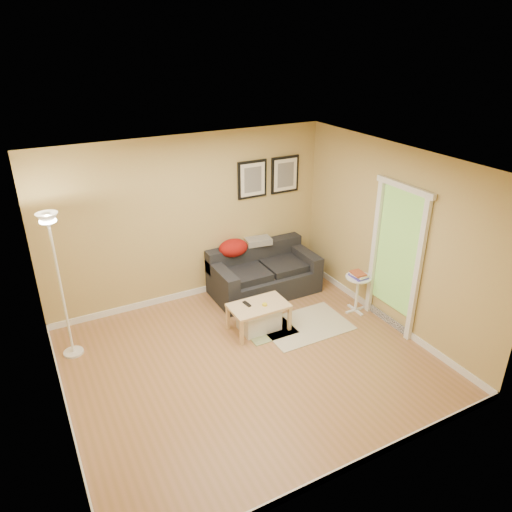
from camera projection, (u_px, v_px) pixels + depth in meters
name	position (u px, v px, depth m)	size (l,w,h in m)	color
floor	(249.00, 361.00, 6.28)	(4.50, 4.50, 0.00)	#A16C45
ceiling	(248.00, 166.00, 5.17)	(4.50, 4.50, 0.00)	white
wall_back	(189.00, 220.00, 7.33)	(4.50, 4.50, 0.00)	tan
wall_front	(355.00, 367.00, 4.13)	(4.50, 4.50, 0.00)	tan
wall_left	(47.00, 321.00, 4.77)	(4.00, 4.00, 0.00)	tan
wall_right	(392.00, 238.00, 6.68)	(4.00, 4.00, 0.00)	tan
baseboard_back	(194.00, 292.00, 7.85)	(4.50, 0.02, 0.10)	white
baseboard_front	(343.00, 470.00, 4.67)	(4.50, 0.02, 0.10)	white
baseboard_left	(69.00, 417.00, 5.31)	(0.02, 4.00, 0.10)	white
baseboard_right	(382.00, 315.00, 7.21)	(0.02, 4.00, 0.10)	white
sofa	(264.00, 272.00, 7.79)	(1.70, 0.90, 0.75)	black
red_throw	(233.00, 248.00, 7.68)	(0.48, 0.36, 0.28)	maroon
plaid_throw	(258.00, 241.00, 7.91)	(0.42, 0.26, 0.10)	tan
framed_print_left	(252.00, 179.00, 7.55)	(0.50, 0.04, 0.60)	black
framed_print_right	(285.00, 175.00, 7.81)	(0.50, 0.04, 0.60)	black
area_rug	(305.00, 325.00, 7.03)	(1.25, 0.85, 0.01)	beige
green_runner	(270.00, 330.00, 6.92)	(0.70, 0.50, 0.01)	#668C4C
coffee_table	(259.00, 317.00, 6.86)	(0.83, 0.51, 0.41)	#DEB987
remote_control	(247.00, 304.00, 6.78)	(0.05, 0.16, 0.02)	black
tape_roll	(265.00, 305.00, 6.75)	(0.07, 0.07, 0.03)	yellow
storage_bin	(259.00, 318.00, 6.90)	(0.57, 0.41, 0.35)	white
side_table	(357.00, 294.00, 7.29)	(0.39, 0.39, 0.59)	white
book_stack	(359.00, 275.00, 7.13)	(0.19, 0.25, 0.08)	#4239AC
floor_lamp	(62.00, 291.00, 6.04)	(0.26, 0.26, 2.00)	white
doorway	(395.00, 261.00, 6.66)	(0.12, 1.01, 2.13)	white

